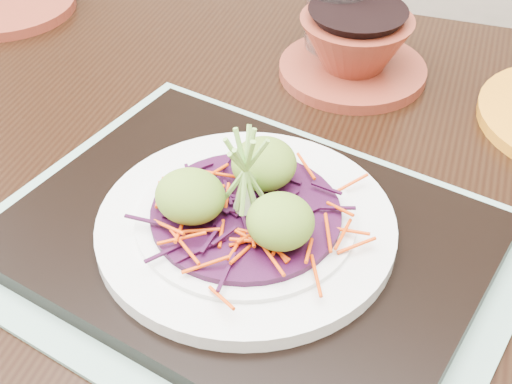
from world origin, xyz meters
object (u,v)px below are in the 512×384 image
at_px(white_plate, 246,224).
at_px(terracotta_bowl_set, 354,50).
at_px(serving_tray, 246,239).
at_px(terracotta_side_plate, 5,5).
at_px(water_glass, 337,13).
at_px(dining_table, 229,285).

relative_size(white_plate, terracotta_bowl_set, 1.11).
xyz_separation_m(serving_tray, terracotta_side_plate, (-0.44, 0.27, -0.01)).
relative_size(serving_tray, white_plate, 1.54).
bearing_deg(white_plate, water_glass, 95.48).
distance_m(serving_tray, water_glass, 0.33).
height_order(terracotta_side_plate, terracotta_bowl_set, terracotta_bowl_set).
bearing_deg(dining_table, water_glass, 84.56).
xyz_separation_m(serving_tray, white_plate, (-0.00, 0.00, 0.02)).
xyz_separation_m(white_plate, terracotta_side_plate, (-0.44, 0.27, -0.02)).
distance_m(dining_table, serving_tray, 0.13).
bearing_deg(water_glass, terracotta_bowl_set, -48.88).
bearing_deg(white_plate, terracotta_side_plate, 148.38).
bearing_deg(serving_tray, terracotta_side_plate, 158.35).
distance_m(dining_table, white_plate, 0.14).
bearing_deg(white_plate, dining_table, 131.83).
bearing_deg(terracotta_bowl_set, dining_table, -98.70).
bearing_deg(serving_tray, water_glass, 105.45).
relative_size(dining_table, serving_tray, 3.60).
xyz_separation_m(serving_tray, water_glass, (-0.03, 0.33, 0.04)).
relative_size(water_glass, terracotta_bowl_set, 0.48).
bearing_deg(serving_tray, terracotta_bowl_set, 99.82).
bearing_deg(serving_tray, dining_table, 141.80).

